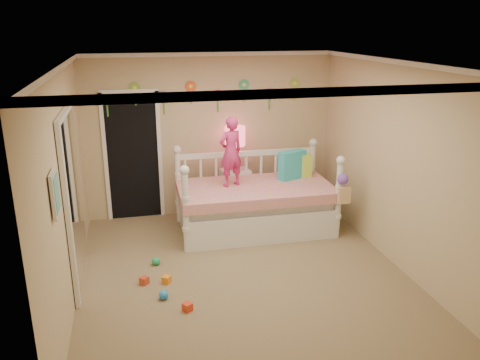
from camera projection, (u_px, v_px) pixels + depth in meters
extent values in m
cube|color=#7F684C|center=(243.00, 274.00, 6.09)|extent=(4.00, 4.50, 0.01)
cube|color=white|center=(244.00, 63.00, 5.29)|extent=(4.00, 4.50, 0.01)
cube|color=tan|center=(211.00, 135.00, 7.78)|extent=(4.00, 0.01, 2.60)
cube|color=tan|center=(65.00, 188.00, 5.26)|extent=(0.01, 4.50, 2.60)
cube|color=tan|center=(396.00, 165.00, 6.12)|extent=(0.01, 4.50, 2.60)
cube|color=#2AB5D4|center=(292.00, 165.00, 7.47)|extent=(0.47, 0.31, 0.44)
cube|color=#BAE947|center=(299.00, 166.00, 7.55)|extent=(0.40, 0.18, 0.36)
imported|color=#D43077|center=(231.00, 152.00, 7.05)|extent=(0.44, 0.37, 1.04)
cube|color=white|center=(235.00, 192.00, 7.95)|extent=(0.49, 0.40, 0.75)
sphere|color=#F9219D|center=(235.00, 164.00, 7.80)|extent=(0.19, 0.19, 0.19)
cylinder|color=#F9219D|center=(235.00, 152.00, 7.74)|extent=(0.03, 0.03, 0.41)
cylinder|color=#FF4C6A|center=(235.00, 136.00, 7.66)|extent=(0.32, 0.32, 0.30)
cube|color=black|center=(133.00, 156.00, 7.57)|extent=(0.90, 0.04, 2.07)
cube|color=white|center=(74.00, 200.00, 5.62)|extent=(0.07, 1.30, 2.10)
cube|color=white|center=(55.00, 193.00, 4.36)|extent=(0.05, 0.34, 0.42)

